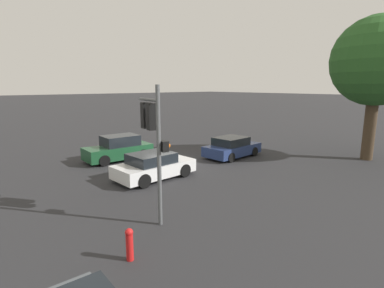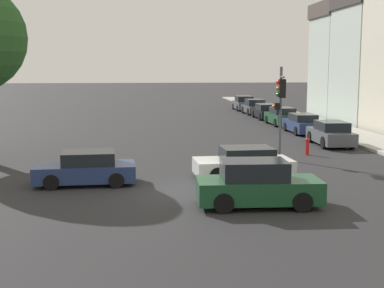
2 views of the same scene
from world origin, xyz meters
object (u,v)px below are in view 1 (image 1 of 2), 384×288
object	(u,v)px
street_tree	(377,62)
crossing_car_2	(119,149)
traffic_signal	(154,129)
crossing_car_1	(232,147)
fire_hydrant	(130,243)
crossing_car_0	(154,166)

from	to	relation	value
street_tree	crossing_car_2	world-z (taller)	street_tree
traffic_signal	crossing_car_2	distance (m)	9.48
street_tree	crossing_car_1	distance (m)	10.14
street_tree	fire_hydrant	world-z (taller)	street_tree
fire_hydrant	traffic_signal	bearing A→B (deg)	-139.46
traffic_signal	fire_hydrant	bearing A→B (deg)	-128.91
crossing_car_1	fire_hydrant	xyz separation A→B (m)	(11.10, 6.23, -0.14)
traffic_signal	crossing_car_2	xyz separation A→B (m)	(-3.04, -8.62, -2.50)
crossing_car_0	crossing_car_2	distance (m)	4.64
crossing_car_1	crossing_car_2	bearing A→B (deg)	143.24
street_tree	fire_hydrant	bearing A→B (deg)	0.37
crossing_car_2	fire_hydrant	distance (m)	11.48
fire_hydrant	crossing_car_1	bearing A→B (deg)	-150.68
street_tree	crossing_car_2	distance (m)	16.68
fire_hydrant	crossing_car_0	bearing A→B (deg)	-128.74
crossing_car_0	crossing_car_1	xyz separation A→B (m)	(-6.53, -0.53, -0.01)
crossing_car_1	crossing_car_2	distance (m)	7.32
crossing_car_1	street_tree	bearing A→B (deg)	-48.50
traffic_signal	crossing_car_0	xyz separation A→B (m)	(-2.59, -4.00, -2.60)
crossing_car_1	fire_hydrant	bearing A→B (deg)	-153.57
street_tree	traffic_signal	bearing A→B (deg)	-5.98
traffic_signal	crossing_car_1	size ratio (longest dim) A/B	1.16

